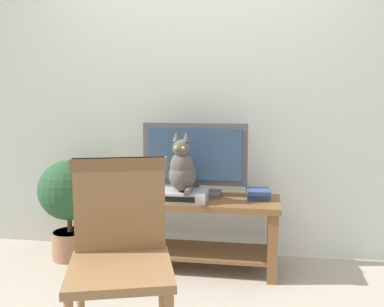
{
  "coord_description": "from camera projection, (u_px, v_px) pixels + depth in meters",
  "views": [
    {
      "loc": [
        0.49,
        -2.52,
        1.28
      ],
      "look_at": [
        -0.01,
        0.51,
        0.86
      ],
      "focal_mm": 41.08,
      "sensor_mm": 36.0,
      "label": 1
    }
  ],
  "objects": [
    {
      "name": "ground_plane",
      "position": [
        181.0,
        302.0,
        2.72
      ],
      "size": [
        12.0,
        12.0,
        0.0
      ],
      "primitive_type": "plane",
      "color": "#ADA393"
    },
    {
      "name": "potted_plant",
      "position": [
        69.0,
        199.0,
        3.38
      ],
      "size": [
        0.46,
        0.46,
        0.77
      ],
      "color": "#9E6B4C",
      "rests_on": "ground"
    },
    {
      "name": "back_wall",
      "position": [
        203.0,
        78.0,
        3.47
      ],
      "size": [
        7.0,
        0.12,
        2.8
      ],
      "primitive_type": "cube",
      "color": "#B7BCB2",
      "rests_on": "ground"
    },
    {
      "name": "tv_stand",
      "position": [
        193.0,
        220.0,
        3.22
      ],
      "size": [
        1.25,
        0.47,
        0.53
      ],
      "color": "brown",
      "rests_on": "ground"
    },
    {
      "name": "media_box",
      "position": [
        183.0,
        196.0,
        3.1
      ],
      "size": [
        0.35,
        0.23,
        0.07
      ],
      "color": "#BCBCC1",
      "rests_on": "tv_stand"
    },
    {
      "name": "tv",
      "position": [
        195.0,
        158.0,
        3.24
      ],
      "size": [
        0.77,
        0.2,
        0.54
      ],
      "color": "#4C4C51",
      "rests_on": "tv_stand"
    },
    {
      "name": "wooden_chair",
      "position": [
        120.0,
        245.0,
        2.1
      ],
      "size": [
        0.6,
        0.6,
        0.97
      ],
      "color": "olive",
      "rests_on": "ground"
    },
    {
      "name": "book_stack",
      "position": [
        258.0,
        194.0,
        3.15
      ],
      "size": [
        0.18,
        0.2,
        0.07
      ],
      "color": "#33477A",
      "rests_on": "tv_stand"
    },
    {
      "name": "cat",
      "position": [
        182.0,
        169.0,
        3.06
      ],
      "size": [
        0.19,
        0.31,
        0.42
      ],
      "color": "#514C47",
      "rests_on": "media_box"
    }
  ]
}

